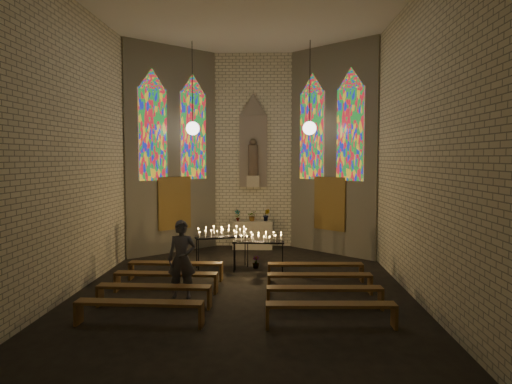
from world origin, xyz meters
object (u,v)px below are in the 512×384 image
altar (253,235)px  votive_stand_right (258,239)px  visitor (182,259)px  aisle_flower_pot (256,262)px  votive_stand_left (222,234)px

altar → votive_stand_right: (0.32, -3.58, 0.43)m
altar → visitor: size_ratio=0.78×
altar → visitor: 6.43m
altar → aisle_flower_pot: (0.23, -3.17, -0.32)m
votive_stand_right → visitor: (-1.69, -2.69, -0.02)m
altar → votive_stand_left: size_ratio=0.87×
altar → votive_stand_left: (-0.77, -3.11, 0.50)m
altar → votive_stand_right: 3.62m
votive_stand_left → votive_stand_right: size_ratio=1.10×
visitor → altar: bearing=77.7°
altar → visitor: bearing=-102.4°
altar → votive_stand_right: bearing=-84.9°
votive_stand_left → votive_stand_right: 1.19m
aisle_flower_pot → votive_stand_left: bearing=176.5°
votive_stand_left → votive_stand_right: bearing=-42.1°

